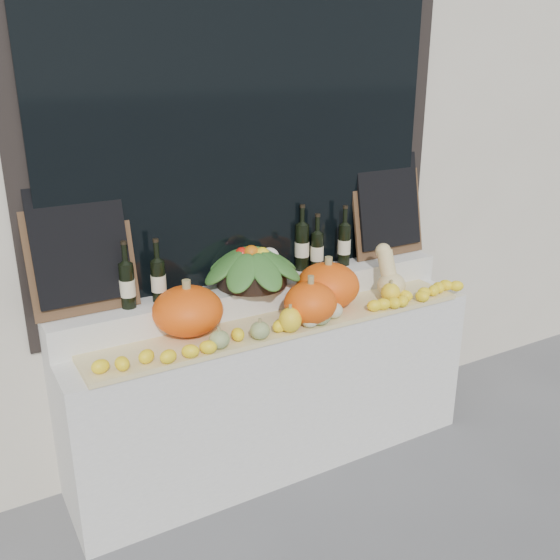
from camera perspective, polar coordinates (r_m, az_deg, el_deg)
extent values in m
cube|color=beige|center=(3.73, -6.51, 20.39)|extent=(7.00, 0.90, 4.50)
cube|color=black|center=(3.34, -3.08, 14.52)|extent=(2.40, 0.04, 2.10)
cube|color=black|center=(3.31, -2.84, 14.48)|extent=(2.20, 0.02, 2.00)
cube|color=silver|center=(3.56, -0.61, -9.99)|extent=(2.30, 0.55, 0.88)
cube|color=silver|center=(3.45, -1.85, -1.39)|extent=(2.30, 0.25, 0.16)
cube|color=tan|center=(3.25, 0.44, -4.03)|extent=(2.10, 0.32, 0.02)
ellipsoid|color=#FA590D|center=(3.10, -8.43, -2.80)|extent=(0.45, 0.45, 0.24)
ellipsoid|color=#FA590D|center=(3.40, 4.40, -0.50)|extent=(0.45, 0.45, 0.25)
ellipsoid|color=#FA590D|center=(3.21, 2.80, -2.10)|extent=(0.35, 0.35, 0.21)
ellipsoid|color=#E6CB87|center=(3.60, 10.15, -0.48)|extent=(0.16, 0.16, 0.15)
cylinder|color=#E6CB87|center=(3.60, 9.75, 1.40)|extent=(0.09, 0.14, 0.18)
sphere|color=#E6CB87|center=(3.61, 9.41, 2.63)|extent=(0.09, 0.09, 0.09)
ellipsoid|color=#39661E|center=(3.20, 3.69, -3.28)|extent=(0.11, 0.11, 0.10)
cylinder|color=olive|center=(3.18, 3.71, -2.30)|extent=(0.02, 0.02, 0.02)
ellipsoid|color=#39661E|center=(3.04, -1.84, -4.63)|extent=(0.10, 0.10, 0.09)
cylinder|color=olive|center=(3.02, -1.85, -3.68)|extent=(0.02, 0.02, 0.02)
ellipsoid|color=beige|center=(3.18, 2.75, -3.73)|extent=(0.09, 0.09, 0.07)
cylinder|color=olive|center=(3.16, 2.76, -2.96)|extent=(0.02, 0.02, 0.02)
ellipsoid|color=yellow|center=(3.11, 0.94, -3.67)|extent=(0.12, 0.12, 0.13)
cylinder|color=olive|center=(3.08, 0.95, -2.40)|extent=(0.02, 0.02, 0.02)
ellipsoid|color=beige|center=(3.29, 4.90, -2.77)|extent=(0.10, 0.10, 0.09)
cylinder|color=olive|center=(3.27, 4.93, -1.90)|extent=(0.02, 0.02, 0.02)
ellipsoid|color=yellow|center=(3.53, 10.07, -1.16)|extent=(0.11, 0.11, 0.11)
cylinder|color=olive|center=(3.51, 10.14, -0.13)|extent=(0.02, 0.02, 0.02)
ellipsoid|color=#39661E|center=(2.96, -5.58, -5.44)|extent=(0.10, 0.10, 0.09)
cylinder|color=olive|center=(2.94, -5.61, -4.46)|extent=(0.02, 0.02, 0.02)
cylinder|color=black|center=(3.37, -2.61, 0.41)|extent=(0.38, 0.38, 0.10)
cylinder|color=black|center=(3.12, -13.78, -0.52)|extent=(0.07, 0.07, 0.23)
cylinder|color=black|center=(3.07, -14.03, 2.33)|extent=(0.03, 0.03, 0.10)
cylinder|color=beige|center=(3.13, -13.77, -0.69)|extent=(0.08, 0.08, 0.08)
cylinder|color=black|center=(3.06, -14.12, 3.33)|extent=(0.03, 0.03, 0.02)
cylinder|color=black|center=(3.18, -11.05, -0.09)|extent=(0.07, 0.07, 0.21)
cylinder|color=black|center=(3.13, -11.24, 2.59)|extent=(0.03, 0.03, 0.10)
cylinder|color=beige|center=(3.18, -11.04, -0.26)|extent=(0.08, 0.08, 0.08)
cylinder|color=black|center=(3.11, -11.31, 3.57)|extent=(0.03, 0.03, 0.02)
cylinder|color=black|center=(3.57, 2.01, 3.01)|extent=(0.08, 0.08, 0.27)
cylinder|color=black|center=(3.52, 2.05, 5.87)|extent=(0.03, 0.03, 0.10)
cylinder|color=beige|center=(3.57, 2.01, 2.85)|extent=(0.08, 0.08, 0.08)
cylinder|color=black|center=(3.51, 2.06, 6.76)|extent=(0.03, 0.03, 0.02)
cylinder|color=black|center=(3.59, 3.40, 2.62)|extent=(0.07, 0.07, 0.22)
cylinder|color=black|center=(3.54, 3.45, 5.06)|extent=(0.03, 0.03, 0.10)
cylinder|color=beige|center=(3.59, 3.39, 2.47)|extent=(0.08, 0.08, 0.08)
cylinder|color=black|center=(3.53, 3.47, 5.93)|extent=(0.03, 0.03, 0.02)
cylinder|color=black|center=(3.68, 5.88, 3.21)|extent=(0.07, 0.07, 0.24)
cylinder|color=black|center=(3.63, 5.97, 5.79)|extent=(0.03, 0.03, 0.10)
cylinder|color=beige|center=(3.68, 5.87, 3.07)|extent=(0.08, 0.08, 0.08)
cylinder|color=black|center=(3.62, 6.01, 6.65)|extent=(0.03, 0.03, 0.02)
cube|color=#4C331E|center=(3.09, -17.81, 2.65)|extent=(0.50, 0.14, 0.61)
cube|color=black|center=(3.07, -17.80, 3.11)|extent=(0.44, 0.13, 0.55)
cube|color=#4C331E|center=(3.88, 9.75, 6.73)|extent=(0.50, 0.14, 0.61)
cube|color=black|center=(3.86, 9.91, 7.12)|extent=(0.44, 0.13, 0.55)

